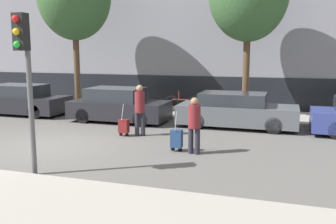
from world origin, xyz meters
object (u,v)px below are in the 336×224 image
(trolley_left, at_px, (124,126))
(pedestrian_right, at_px, (194,122))
(parked_car_2, at_px, (236,111))
(traffic_light, at_px, (25,62))
(parked_bicycle, at_px, (183,104))
(trolley_right, at_px, (177,139))
(pedestrian_left, at_px, (140,107))
(parked_car_0, at_px, (21,100))
(parked_car_1, at_px, (119,106))

(trolley_left, xyz_separation_m, pedestrian_right, (2.80, -1.42, 0.55))
(parked_car_2, height_order, traffic_light, traffic_light)
(parked_bicycle, bearing_deg, trolley_right, -75.95)
(pedestrian_left, xyz_separation_m, parked_bicycle, (0.21, 4.60, -0.50))
(parked_car_2, height_order, pedestrian_left, pedestrian_left)
(parked_car_2, height_order, trolley_left, parked_car_2)
(pedestrian_left, relative_size, trolley_right, 1.49)
(trolley_left, bearing_deg, parked_car_0, 157.21)
(pedestrian_right, bearing_deg, pedestrian_left, 155.21)
(pedestrian_right, xyz_separation_m, parked_bicycle, (-2.08, 6.23, -0.41))
(parked_car_0, xyz_separation_m, pedestrian_left, (6.81, -2.44, 0.35))
(parked_car_1, height_order, pedestrian_right, pedestrian_right)
(parked_car_1, relative_size, pedestrian_left, 2.29)
(parked_car_2, xyz_separation_m, parked_bicycle, (-2.69, 2.12, -0.13))
(parked_car_1, bearing_deg, trolley_left, -61.30)
(trolley_right, height_order, traffic_light, traffic_light)
(traffic_light, bearing_deg, parked_bicycle, 83.58)
(parked_car_1, relative_size, parked_car_2, 0.90)
(traffic_light, bearing_deg, pedestrian_left, 79.85)
(pedestrian_right, bearing_deg, trolley_right, -179.94)
(pedestrian_right, bearing_deg, parked_car_1, 147.68)
(parked_car_2, relative_size, trolley_left, 3.98)
(parked_car_1, distance_m, pedestrian_right, 5.63)
(trolley_left, height_order, parked_bicycle, trolley_left)
(pedestrian_left, distance_m, parked_bicycle, 4.64)
(trolley_right, bearing_deg, parked_car_1, 133.79)
(parked_car_1, xyz_separation_m, trolley_right, (3.58, -3.73, -0.27))
(pedestrian_right, height_order, parked_bicycle, pedestrian_right)
(trolley_right, bearing_deg, parked_bicycle, 104.05)
(parked_car_1, xyz_separation_m, pedestrian_left, (1.83, -2.21, 0.34))
(trolley_right, xyz_separation_m, parked_bicycle, (-1.53, 6.13, 0.12))
(pedestrian_left, bearing_deg, pedestrian_right, -57.60)
(pedestrian_left, xyz_separation_m, trolley_right, (1.75, -1.53, -0.62))
(trolley_left, bearing_deg, parked_car_1, 118.70)
(parked_car_0, xyz_separation_m, parked_car_2, (9.71, 0.05, -0.02))
(trolley_right, distance_m, parked_bicycle, 6.32)
(trolley_left, bearing_deg, parked_car_2, 38.34)
(parked_car_0, height_order, traffic_light, traffic_light)
(pedestrian_left, bearing_deg, parked_bicycle, 65.18)
(parked_car_0, relative_size, trolley_right, 3.59)
(parked_car_1, bearing_deg, traffic_light, -81.62)
(parked_car_2, relative_size, traffic_light, 1.20)
(pedestrian_right, relative_size, parked_bicycle, 0.90)
(parked_car_1, distance_m, pedestrian_left, 2.89)
(pedestrian_right, xyz_separation_m, traffic_light, (-3.11, -2.99, 1.72))
(pedestrian_left, bearing_deg, parked_car_0, 138.11)
(parked_car_0, distance_m, parked_car_2, 9.71)
(parked_car_2, xyz_separation_m, trolley_right, (-1.15, -4.01, -0.25))
(parked_car_2, height_order, pedestrian_right, pedestrian_right)
(parked_car_1, bearing_deg, pedestrian_right, -42.94)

